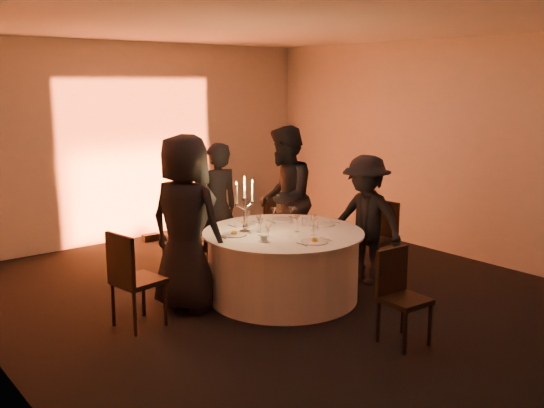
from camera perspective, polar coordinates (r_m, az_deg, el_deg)
floor at (r=6.98m, az=1.04°, el=-8.74°), size 7.00×7.00×0.00m
ceiling at (r=6.57m, az=1.14°, el=16.62°), size 7.00×7.00×0.00m
wall_back at (r=9.55m, az=-12.52°, el=5.73°), size 7.00×0.00×7.00m
wall_right at (r=8.82m, az=16.32°, el=5.09°), size 0.00×7.00×7.00m
uplighter_fixture at (r=9.53m, az=-11.35°, el=-3.09°), size 0.25×0.12×0.10m
banquet_table at (r=6.85m, az=1.05°, el=-5.72°), size 1.80×1.80×0.77m
chair_left at (r=6.12m, az=-13.13°, el=-6.51°), size 0.49×0.49×0.98m
chair_back_left at (r=7.93m, az=-8.49°, el=-2.45°), size 0.47×0.48×0.93m
chair_back_right at (r=8.54m, az=-0.81°, el=-1.59°), size 0.51×0.51×0.86m
chair_right at (r=7.78m, az=10.08°, el=-2.76°), size 0.43×0.43×0.93m
chair_front at (r=5.82m, az=11.89°, el=-8.00°), size 0.41×0.41×0.89m
guest_left at (r=6.45m, az=-8.12°, el=-1.80°), size 0.89×1.07×1.89m
guest_back_left at (r=7.67m, az=-5.20°, el=-0.43°), size 0.63×0.43×1.67m
guest_back_right at (r=7.81m, az=1.17°, el=0.54°), size 1.14×1.12×1.86m
guest_right at (r=7.35m, az=8.80°, el=-1.49°), size 0.75×1.10×1.56m
plate_left at (r=6.60m, az=-3.59°, el=-2.80°), size 0.36×0.28×0.08m
plate_back_left at (r=7.07m, az=-2.61°, el=-1.81°), size 0.36×0.26×0.08m
plate_back_right at (r=7.30m, az=0.97°, el=-1.45°), size 0.35×0.25×0.01m
plate_right at (r=7.09m, az=4.96°, el=-1.88°), size 0.36×0.25×0.01m
plate_front at (r=6.31m, az=4.00°, el=-3.47°), size 0.36×0.28×0.08m
coffee_cup at (r=6.32m, az=-0.78°, el=-3.30°), size 0.11×0.11×0.07m
candelabra at (r=6.65m, az=-2.58°, el=-0.85°), size 0.27×0.13×0.64m
wine_glass_a at (r=6.75m, az=3.91°, el=-1.41°), size 0.07×0.07×0.19m
wine_glass_b at (r=7.08m, az=0.12°, el=-0.77°), size 0.07×0.07×0.19m
wine_glass_c at (r=6.24m, az=-0.35°, el=-2.45°), size 0.07×0.07×0.19m
wine_glass_d at (r=6.55m, az=-1.10°, el=-1.79°), size 0.07×0.07×0.19m
wine_glass_e at (r=6.68m, az=-1.27°, el=-1.53°), size 0.07×0.07×0.19m
wine_glass_f at (r=6.89m, az=-2.35°, el=-1.13°), size 0.07×0.07×0.19m
wine_glass_g at (r=6.70m, az=2.40°, el=-1.51°), size 0.07×0.07×0.19m
wine_glass_h at (r=6.55m, az=3.95°, el=-1.82°), size 0.07×0.07×0.19m
wine_glass_i at (r=7.13m, az=1.82°, el=-0.69°), size 0.07×0.07×0.19m
tumbler_a at (r=6.86m, az=4.12°, el=-2.00°), size 0.07×0.07×0.09m
tumbler_b at (r=7.02m, az=3.09°, el=-1.67°), size 0.07×0.07×0.09m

